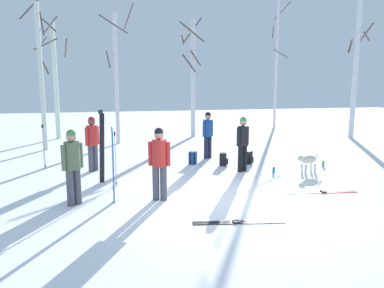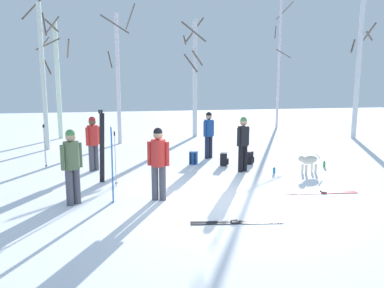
% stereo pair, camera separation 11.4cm
% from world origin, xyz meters
% --- Properties ---
extents(ground_plane, '(60.00, 60.00, 0.00)m').
position_xyz_m(ground_plane, '(0.00, 0.00, 0.00)').
color(ground_plane, white).
extents(person_0, '(0.46, 0.34, 1.72)m').
position_xyz_m(person_0, '(0.90, 4.88, 0.98)').
color(person_0, '#1E2338').
rests_on(person_0, ground_plane).
extents(person_1, '(0.42, 0.37, 1.72)m').
position_xyz_m(person_1, '(-3.15, 3.84, 0.98)').
color(person_1, '#4C4C56').
rests_on(person_1, ground_plane).
extents(person_2, '(0.49, 0.34, 1.72)m').
position_xyz_m(person_2, '(-1.55, 0.44, 0.98)').
color(person_2, '#4C4C56').
rests_on(person_2, ground_plane).
extents(person_3, '(0.47, 0.34, 1.72)m').
position_xyz_m(person_3, '(1.38, 2.65, 0.98)').
color(person_3, black).
rests_on(person_3, ground_plane).
extents(person_4, '(0.44, 0.34, 1.72)m').
position_xyz_m(person_4, '(-3.48, 0.57, 0.98)').
color(person_4, '#4C4C56').
rests_on(person_4, ground_plane).
extents(dog, '(0.88, 0.36, 0.57)m').
position_xyz_m(dog, '(3.28, 2.01, 0.39)').
color(dog, beige).
rests_on(dog, ground_plane).
extents(ski_pair_planted_1, '(0.05, 0.21, 1.75)m').
position_xyz_m(ski_pair_planted_1, '(-2.60, 0.49, 0.87)').
color(ski_pair_planted_1, blue).
rests_on(ski_pair_planted_1, ground_plane).
extents(ski_pair_planted_2, '(0.20, 0.02, 2.02)m').
position_xyz_m(ski_pair_planted_2, '(-2.85, 2.36, 1.00)').
color(ski_pair_planted_2, black).
rests_on(ski_pair_planted_2, ground_plane).
extents(ski_pair_lying_0, '(1.82, 0.49, 0.05)m').
position_xyz_m(ski_pair_lying_0, '(-0.26, -1.32, 0.01)').
color(ski_pair_lying_0, black).
rests_on(ski_pair_lying_0, ground_plane).
extents(ski_pair_lying_1, '(1.80, 0.47, 0.05)m').
position_xyz_m(ski_pair_lying_1, '(2.51, 0.08, 0.01)').
color(ski_pair_lying_1, red).
rests_on(ski_pair_lying_1, ground_plane).
extents(ski_poles_0, '(0.07, 0.23, 1.47)m').
position_xyz_m(ski_poles_0, '(-2.51, 1.91, 0.78)').
color(ski_poles_0, '#B2B2BC').
rests_on(ski_poles_0, ground_plane).
extents(ski_poles_1, '(0.07, 0.20, 1.43)m').
position_xyz_m(ski_poles_1, '(-4.70, 4.56, 0.76)').
color(ski_poles_1, '#B2B2BC').
rests_on(ski_poles_1, ground_plane).
extents(backpack_0, '(0.34, 0.34, 0.44)m').
position_xyz_m(backpack_0, '(1.99, 3.61, 0.21)').
color(backpack_0, black).
rests_on(backpack_0, ground_plane).
extents(backpack_1, '(0.33, 0.31, 0.44)m').
position_xyz_m(backpack_1, '(1.08, 3.57, 0.21)').
color(backpack_1, black).
rests_on(backpack_1, ground_plane).
extents(backpack_2, '(0.32, 0.34, 0.44)m').
position_xyz_m(backpack_2, '(0.13, 4.03, 0.21)').
color(backpack_2, '#1E4C99').
rests_on(backpack_2, ground_plane).
extents(water_bottle_0, '(0.08, 0.08, 0.21)m').
position_xyz_m(water_bottle_0, '(4.26, 2.65, 0.10)').
color(water_bottle_0, green).
rests_on(water_bottle_0, ground_plane).
extents(water_bottle_1, '(0.08, 0.08, 0.21)m').
position_xyz_m(water_bottle_1, '(2.26, 2.23, 0.10)').
color(water_bottle_1, '#1E72BF').
rests_on(water_bottle_1, ground_plane).
extents(birch_tree_0, '(1.51, 0.89, 6.47)m').
position_xyz_m(birch_tree_0, '(-5.20, 8.21, 3.13)').
color(birch_tree_0, silver).
rests_on(birch_tree_0, ground_plane).
extents(birch_tree_1, '(1.45, 1.43, 6.19)m').
position_xyz_m(birch_tree_1, '(-5.10, 11.47, 3.10)').
color(birch_tree_1, silver).
rests_on(birch_tree_1, ground_plane).
extents(birch_tree_2, '(1.51, 1.51, 6.16)m').
position_xyz_m(birch_tree_2, '(-2.18, 9.12, 3.07)').
color(birch_tree_2, silver).
rests_on(birch_tree_2, ground_plane).
extents(birch_tree_3, '(1.39, 1.41, 6.15)m').
position_xyz_m(birch_tree_3, '(1.72, 10.54, 3.19)').
color(birch_tree_3, silver).
rests_on(birch_tree_3, ground_plane).
extents(birch_tree_4, '(1.30, 1.35, 7.88)m').
position_xyz_m(birch_tree_4, '(7.80, 13.32, 4.05)').
color(birch_tree_4, silver).
rests_on(birch_tree_4, ground_plane).
extents(birch_tree_5, '(1.10, 1.18, 7.18)m').
position_xyz_m(birch_tree_5, '(9.52, 8.14, 3.66)').
color(birch_tree_5, silver).
rests_on(birch_tree_5, ground_plane).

